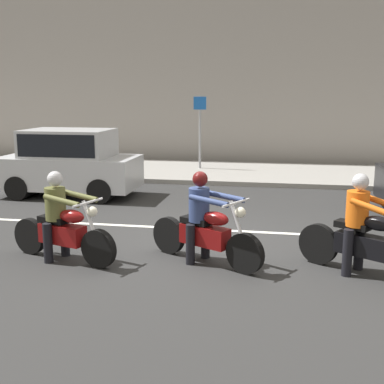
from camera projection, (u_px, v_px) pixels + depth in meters
name	position (u px, v px, depth m)	size (l,w,h in m)	color
ground_plane	(201.00, 242.00, 9.31)	(80.00, 80.00, 0.00)	#2A2A2A
sidewalk_slab	(239.00, 173.00, 17.01)	(40.00, 4.40, 0.14)	gray
building_facade	(250.00, 14.00, 19.18)	(40.00, 1.40, 11.45)	gray
lane_marking_stripe	(227.00, 230.00, 10.11)	(18.00, 0.14, 0.01)	silver
motorcycle_with_rider_olive	(62.00, 224.00, 8.21)	(2.06, 0.90, 1.50)	black
motorcycle_with_rider_orange_stripe	(363.00, 234.00, 7.55)	(1.87, 1.28, 1.57)	black
motorcycle_with_rider_denim_blue	(204.00, 226.00, 8.09)	(2.00, 1.20, 1.52)	black
parked_hatchback_silver	(69.00, 162.00, 13.34)	(3.65, 1.76, 1.80)	#B2B5BA
street_sign_post	(200.00, 125.00, 17.28)	(0.44, 0.08, 2.52)	gray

